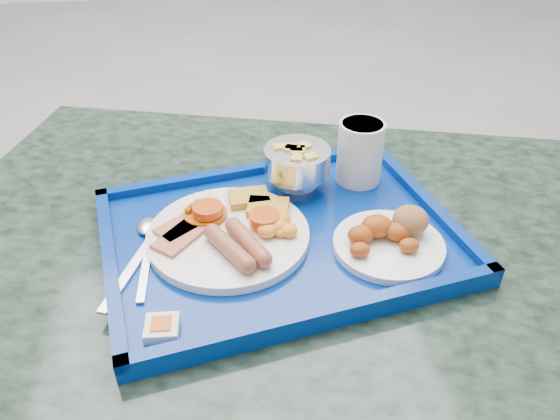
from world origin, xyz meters
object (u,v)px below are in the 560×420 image
juice_cup (360,150)px  fruit_bowl (297,162)px  table (300,326)px  bread_plate (391,237)px  main_plate (235,231)px  tray (280,237)px

juice_cup → fruit_bowl: bearing=-173.9°
table → bread_plate: bread_plate is taller
main_plate → juice_cup: size_ratio=2.24×
table → fruit_bowl: size_ratio=12.49×
main_plate → juice_cup: (0.21, 0.13, 0.04)m
table → juice_cup: size_ratio=12.79×
juice_cup → table: bearing=-131.9°
main_plate → fruit_bowl: 0.16m
tray → bread_plate: 0.15m
main_plate → bread_plate: size_ratio=1.49×
tray → bread_plate: (0.14, -0.05, 0.02)m
juice_cup → main_plate: bearing=-148.5°
fruit_bowl → table: bearing=-94.5°
bread_plate → juice_cup: 0.18m
fruit_bowl → bread_plate: bearing=-57.1°
juice_cup → tray: bearing=-138.9°
fruit_bowl → juice_cup: juice_cup is taller
juice_cup → bread_plate: bearing=-89.4°
tray → fruit_bowl: size_ratio=5.27×
bread_plate → fruit_bowl: bearing=122.9°
tray → fruit_bowl: bearing=70.1°
table → tray: bearing=-177.0°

